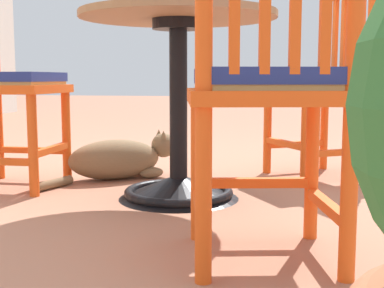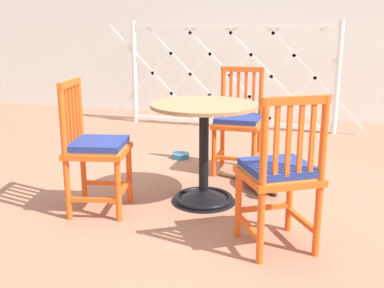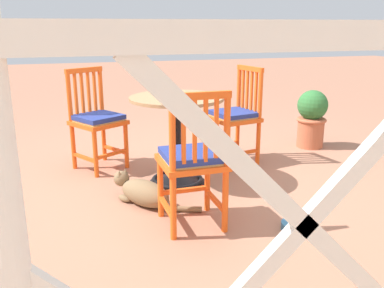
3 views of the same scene
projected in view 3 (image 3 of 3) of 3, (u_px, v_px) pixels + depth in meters
name	position (u px, v px, depth m)	size (l,w,h in m)	color
ground_plane	(177.00, 182.00, 3.53)	(24.00, 24.00, 0.00)	#A36B51
cafe_table	(177.00, 150.00, 3.44)	(0.76, 0.76, 0.73)	black
orange_chair_near_fence	(193.00, 161.00, 2.65)	(0.40, 0.40, 0.91)	#EA5619
orange_chair_at_corner	(236.00, 117.00, 3.91)	(0.47, 0.47, 0.91)	#EA5619
orange_chair_tucked_in	(97.00, 121.00, 3.76)	(0.55, 0.55, 0.91)	#EA5619
tabby_cat	(142.00, 192.00, 3.07)	(0.58, 0.53, 0.23)	brown
terracotta_planter	(312.00, 117.00, 4.45)	(0.32, 0.32, 0.62)	#B25B3D
pet_water_bowl	(294.00, 226.00, 2.70)	(0.17, 0.17, 0.05)	teal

